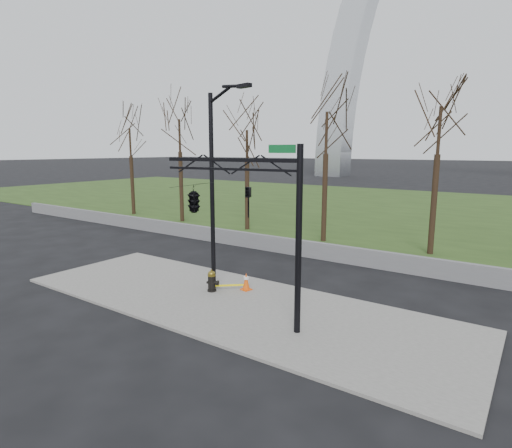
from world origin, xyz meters
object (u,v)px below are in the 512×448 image
Objects in this scene: traffic_cone at (246,281)px; street_light at (215,179)px; fire_hydrant at (212,281)px; traffic_signal_mast at (212,200)px.

street_light is at bearing -150.82° from traffic_cone.
fire_hydrant is 1.26× the size of traffic_cone.
street_light reaches higher than fire_hydrant.
street_light is (-1.06, -0.59, 4.23)m from traffic_cone.
fire_hydrant is at bearing -138.59° from traffic_cone.
traffic_cone is 4.40m from street_light.
traffic_cone is at bearing 26.93° from fire_hydrant.
traffic_signal_mast is (1.55, -2.03, -0.55)m from street_light.
fire_hydrant reaches higher than traffic_cone.
traffic_cone is at bearing 95.05° from traffic_signal_mast.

